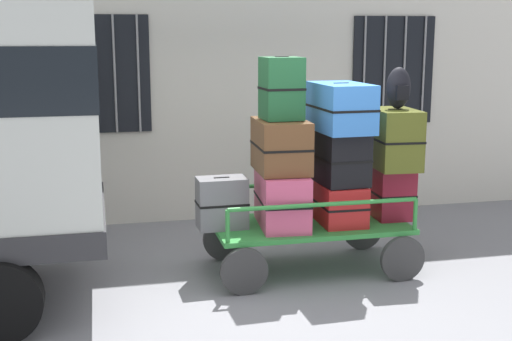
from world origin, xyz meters
The scene contains 14 objects.
ground_plane centered at (0.00, 0.00, 0.00)m, with size 40.00×40.00×0.00m, color gray.
building_wall centered at (0.00, 2.92, 2.50)m, with size 12.00×0.38×5.00m.
luggage_cart centered at (0.27, 0.48, 0.41)m, with size 2.14×1.15×0.52m.
cart_railing centered at (0.27, 0.48, 0.81)m, with size 2.01×1.01×0.35m.
suitcase_left_bottom centered at (-0.67, 0.51, 0.79)m, with size 0.53×0.34×0.54m.
suitcase_midleft_bottom centered at (-0.04, 0.45, 0.81)m, with size 0.55×0.87×0.57m.
suitcase_midleft_middle centered at (-0.04, 0.51, 1.37)m, with size 0.55×0.79×0.55m.
suitcase_midleft_top centered at (-0.04, 0.50, 1.96)m, with size 0.42×0.41×0.64m.
suitcase_center_bottom centered at (0.59, 0.50, 0.74)m, with size 0.47×0.82×0.43m.
suitcase_center_middle centered at (0.59, 0.50, 1.23)m, with size 0.50×0.77×0.55m.
suitcase_center_top centered at (0.59, 0.46, 1.76)m, with size 0.53×0.87×0.51m.
suitcase_midright_bottom centered at (1.22, 0.46, 0.80)m, with size 0.42×0.42×0.56m.
suitcase_midright_middle centered at (1.22, 0.49, 1.40)m, with size 0.49×0.71×0.64m.
backpack centered at (1.24, 0.49, 1.94)m, with size 0.27×0.22×0.44m.
Camera 1 is at (-1.89, -6.26, 2.52)m, focal length 47.93 mm.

